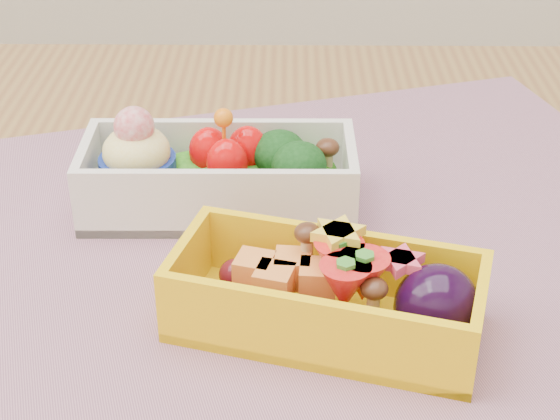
{
  "coord_description": "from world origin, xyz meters",
  "views": [
    {
      "loc": [
        0.04,
        -0.45,
        1.07
      ],
      "look_at": [
        0.03,
        0.01,
        0.79
      ],
      "focal_mm": 56.8,
      "sensor_mm": 36.0,
      "label": 1
    }
  ],
  "objects_px": {
    "table": "(234,391)",
    "placemat": "(268,266)",
    "bento_yellow": "(333,295)",
    "bento_white": "(217,175)"
  },
  "relations": [
    {
      "from": "table",
      "to": "placemat",
      "type": "distance_m",
      "value": 0.1
    },
    {
      "from": "table",
      "to": "bento_yellow",
      "type": "relative_size",
      "value": 6.49
    },
    {
      "from": "bento_yellow",
      "to": "placemat",
      "type": "bearing_deg",
      "value": 135.64
    },
    {
      "from": "bento_yellow",
      "to": "table",
      "type": "bearing_deg",
      "value": 151.09
    },
    {
      "from": "bento_white",
      "to": "bento_yellow",
      "type": "xyz_separation_m",
      "value": [
        0.07,
        -0.13,
        -0.0
      ]
    },
    {
      "from": "table",
      "to": "bento_yellow",
      "type": "distance_m",
      "value": 0.15
    },
    {
      "from": "table",
      "to": "bento_yellow",
      "type": "xyz_separation_m",
      "value": [
        0.06,
        -0.06,
        0.13
      ]
    },
    {
      "from": "bento_white",
      "to": "bento_yellow",
      "type": "relative_size",
      "value": 1.0
    },
    {
      "from": "placemat",
      "to": "bento_yellow",
      "type": "height_order",
      "value": "bento_yellow"
    },
    {
      "from": "placemat",
      "to": "bento_white",
      "type": "distance_m",
      "value": 0.08
    }
  ]
}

